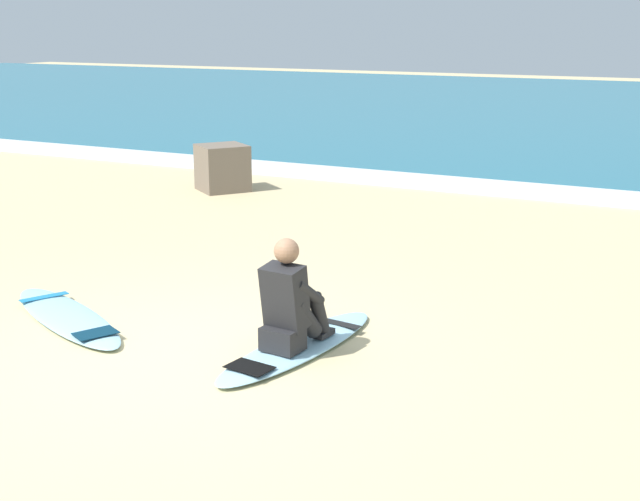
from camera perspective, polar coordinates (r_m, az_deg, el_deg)
ground_plane at (r=7.43m, az=-9.11°, el=-6.87°), size 80.00×80.00×0.00m
sea at (r=28.01m, az=18.65°, el=8.66°), size 80.00×28.00×0.10m
breaking_foam at (r=14.73m, az=10.30°, el=4.20°), size 80.00×0.90×0.11m
surfboard_main at (r=7.45m, az=-1.42°, el=-6.33°), size 0.78×2.16×0.08m
surfer_seated at (r=7.24m, az=-1.96°, el=-3.62°), size 0.40×0.73×0.95m
surfboard_spare_near at (r=8.51m, az=-16.36°, el=-4.20°), size 2.16×1.41×0.08m
shoreline_rock at (r=14.44m, az=-6.46°, el=5.45°), size 1.03×1.03×0.76m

